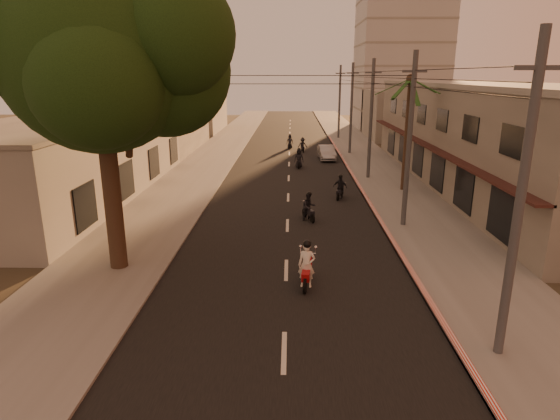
% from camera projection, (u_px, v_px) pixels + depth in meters
% --- Properties ---
extents(ground, '(160.00, 160.00, 0.00)m').
position_uv_depth(ground, '(286.00, 292.00, 17.55)').
color(ground, '#383023').
rests_on(ground, ground).
extents(road, '(10.00, 140.00, 0.02)m').
position_uv_depth(road, '(289.00, 178.00, 36.75)').
color(road, black).
rests_on(road, ground).
extents(sidewalk_right, '(5.00, 140.00, 0.12)m').
position_uv_depth(sidewalk_right, '(384.00, 178.00, 36.57)').
color(sidewalk_right, slate).
rests_on(sidewalk_right, ground).
extents(sidewalk_left, '(5.00, 140.00, 0.12)m').
position_uv_depth(sidewalk_left, '(194.00, 177.00, 36.91)').
color(sidewalk_left, slate).
rests_on(sidewalk_left, ground).
extents(curb_stripe, '(0.20, 60.00, 0.20)m').
position_uv_depth(curb_stripe, '(363.00, 193.00, 31.81)').
color(curb_stripe, red).
rests_on(curb_stripe, ground).
extents(shophouse_row, '(8.80, 34.20, 7.30)m').
position_uv_depth(shophouse_row, '(483.00, 135.00, 33.51)').
color(shophouse_row, gray).
rests_on(shophouse_row, ground).
extents(left_building, '(8.20, 24.20, 5.20)m').
position_uv_depth(left_building, '(75.00, 158.00, 30.59)').
color(left_building, gray).
rests_on(left_building, ground).
extents(distant_tower, '(12.10, 12.10, 28.00)m').
position_uv_depth(distant_tower, '(402.00, 30.00, 67.07)').
color(distant_tower, '#B7B5B2').
rests_on(distant_tower, ground).
extents(broadleaf_tree, '(9.60, 8.70, 12.10)m').
position_uv_depth(broadleaf_tree, '(110.00, 57.00, 17.40)').
color(broadleaf_tree, black).
rests_on(broadleaf_tree, ground).
extents(palm_tree, '(5.00, 5.00, 8.20)m').
position_uv_depth(palm_tree, '(410.00, 86.00, 30.75)').
color(palm_tree, black).
rests_on(palm_tree, ground).
extents(utility_poles, '(1.20, 48.26, 9.00)m').
position_uv_depth(utility_poles, '(372.00, 93.00, 34.80)').
color(utility_poles, '#38383A').
rests_on(utility_poles, ground).
extents(filler_right, '(8.00, 14.00, 6.00)m').
position_uv_depth(filler_right, '(400.00, 114.00, 59.61)').
color(filler_right, gray).
rests_on(filler_right, ground).
extents(filler_left_near, '(8.00, 14.00, 4.40)m').
position_uv_depth(filler_left_near, '(159.00, 130.00, 49.90)').
color(filler_left_near, gray).
rests_on(filler_left_near, ground).
extents(filler_left_far, '(8.00, 14.00, 7.00)m').
position_uv_depth(filler_left_far, '(192.00, 106.00, 66.83)').
color(filler_left_far, gray).
rests_on(filler_left_far, ground).
extents(scooter_red, '(0.81, 1.93, 1.90)m').
position_uv_depth(scooter_red, '(307.00, 266.00, 17.77)').
color(scooter_red, black).
rests_on(scooter_red, ground).
extents(scooter_mid_a, '(1.15, 1.62, 1.66)m').
position_uv_depth(scooter_mid_a, '(309.00, 207.00, 25.96)').
color(scooter_mid_a, black).
rests_on(scooter_mid_a, ground).
extents(scooter_mid_b, '(1.14, 1.63, 1.65)m').
position_uv_depth(scooter_mid_b, '(340.00, 188.00, 30.51)').
color(scooter_mid_b, black).
rests_on(scooter_mid_b, ground).
extents(scooter_far_a, '(0.84, 1.80, 1.77)m').
position_uv_depth(scooter_far_a, '(299.00, 159.00, 40.60)').
color(scooter_far_a, black).
rests_on(scooter_far_a, ground).
extents(scooter_far_b, '(1.09, 1.60, 1.57)m').
position_uv_depth(scooter_far_b, '(303.00, 145.00, 48.99)').
color(scooter_far_b, black).
rests_on(scooter_far_b, ground).
extents(parked_car, '(1.84, 4.23, 1.35)m').
position_uv_depth(parked_car, '(327.00, 153.00, 44.69)').
color(parked_car, '#97999F').
rests_on(parked_car, ground).
extents(scooter_far_c, '(0.75, 1.61, 1.57)m').
position_uv_depth(scooter_far_c, '(290.00, 142.00, 51.39)').
color(scooter_far_c, black).
rests_on(scooter_far_c, ground).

